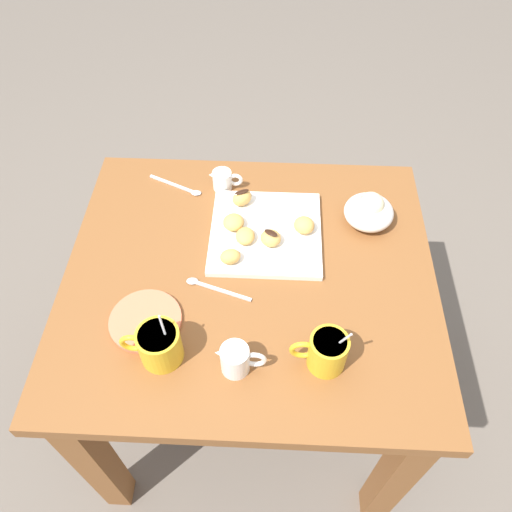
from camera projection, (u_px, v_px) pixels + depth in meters
name	position (u px, v px, depth m)	size (l,w,h in m)	color
ground_plane	(252.00, 394.00, 1.77)	(8.00, 8.00, 0.00)	#665B51
dining_table	(250.00, 305.00, 1.32)	(0.89, 0.80, 0.71)	brown
pastry_plate_square	(266.00, 233.00, 1.28)	(0.28, 0.28, 0.02)	white
coffee_mug_mustard_left	(327.00, 351.00, 1.02)	(0.12, 0.08, 0.14)	gold
coffee_mug_mustard_right	(159.00, 344.00, 1.04)	(0.13, 0.09, 0.14)	gold
cream_pitcher_white	(236.00, 359.00, 1.02)	(0.10, 0.06, 0.07)	white
ice_cream_bowl	(369.00, 211.00, 1.28)	(0.13, 0.13, 0.09)	white
chocolate_sauce_pitcher	(223.00, 179.00, 1.37)	(0.09, 0.05, 0.06)	white
saucer_coral_left	(145.00, 320.00, 1.12)	(0.16, 0.16, 0.01)	#E5704C
loose_spoon_near_saucer	(181.00, 187.00, 1.39)	(0.15, 0.08, 0.01)	silver
loose_spoon_by_plate	(211.00, 287.00, 1.18)	(0.16, 0.06, 0.01)	silver
beignet_0	(245.00, 236.00, 1.24)	(0.05, 0.05, 0.03)	#DBA351
beignet_1	(230.00, 257.00, 1.20)	(0.05, 0.04, 0.03)	#DBA351
beignet_2	(304.00, 225.00, 1.26)	(0.05, 0.05, 0.04)	#DBA351
beignet_3	(271.00, 238.00, 1.23)	(0.05, 0.05, 0.04)	#DBA351
chocolate_drizzle_3	(271.00, 233.00, 1.22)	(0.04, 0.02, 0.01)	black
beignet_4	(234.00, 222.00, 1.27)	(0.05, 0.05, 0.03)	#DBA351
beignet_5	(242.00, 198.00, 1.32)	(0.05, 0.04, 0.04)	#DBA351
chocolate_drizzle_5	(242.00, 192.00, 1.30)	(0.04, 0.01, 0.01)	black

